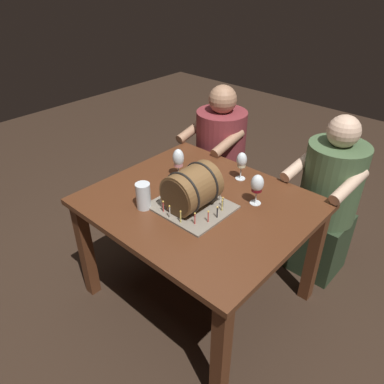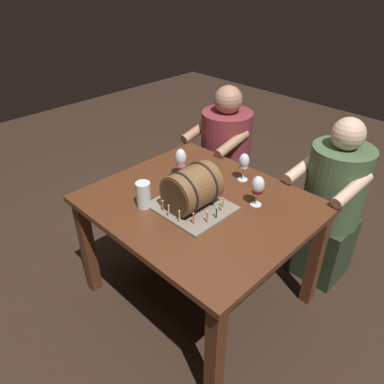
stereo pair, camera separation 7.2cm
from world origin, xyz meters
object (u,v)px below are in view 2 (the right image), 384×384
(dining_table, at_px, (200,216))
(wine_glass_red, at_px, (258,186))
(wine_glass_rose, at_px, (181,159))
(person_seated_right, at_px, (330,207))
(beer_pint, at_px, (144,196))
(person_seated_left, at_px, (225,161))
(barrel_cake, at_px, (192,190))
(wine_glass_white, at_px, (244,162))

(dining_table, distance_m, wine_glass_red, 0.39)
(wine_glass_red, bearing_deg, wine_glass_rose, -172.23)
(dining_table, xyz_separation_m, person_seated_right, (0.45, 0.75, -0.09))
(beer_pint, height_order, person_seated_right, person_seated_right)
(wine_glass_rose, relative_size, person_seated_left, 0.16)
(barrel_cake, height_order, wine_glass_red, barrel_cake)
(beer_pint, bearing_deg, dining_table, 53.81)
(dining_table, relative_size, person_seated_left, 1.05)
(person_seated_left, relative_size, person_seated_right, 1.00)
(barrel_cake, xyz_separation_m, beer_pint, (-0.19, -0.18, -0.04))
(wine_glass_rose, height_order, person_seated_right, person_seated_right)
(dining_table, xyz_separation_m, wine_glass_rose, (-0.28, 0.12, 0.23))
(barrel_cake, distance_m, beer_pint, 0.27)
(wine_glass_white, xyz_separation_m, beer_pint, (-0.21, -0.61, -0.05))
(barrel_cake, xyz_separation_m, wine_glass_rose, (-0.29, 0.20, 0.01))
(barrel_cake, distance_m, wine_glass_white, 0.43)
(wine_glass_rose, height_order, wine_glass_red, wine_glass_rose)
(person_seated_left, distance_m, person_seated_right, 0.89)
(barrel_cake, bearing_deg, dining_table, 97.63)
(barrel_cake, distance_m, person_seated_right, 0.98)
(wine_glass_white, xyz_separation_m, person_seated_left, (-0.47, 0.39, -0.31))
(wine_glass_white, bearing_deg, person_seated_left, 139.98)
(barrel_cake, relative_size, beer_pint, 2.68)
(barrel_cake, xyz_separation_m, wine_glass_white, (0.01, 0.43, 0.01))
(dining_table, bearing_deg, beer_pint, -126.19)
(barrel_cake, distance_m, wine_glass_rose, 0.35)
(beer_pint, bearing_deg, wine_glass_rose, 104.60)
(dining_table, bearing_deg, person_seated_left, 120.68)
(wine_glass_red, bearing_deg, dining_table, -141.66)
(person_seated_right, bearing_deg, wine_glass_rose, -139.12)
(wine_glass_red, distance_m, person_seated_right, 0.67)
(wine_glass_rose, xyz_separation_m, person_seated_right, (0.73, 0.63, -0.31))
(person_seated_right, bearing_deg, barrel_cake, -117.82)
(person_seated_left, xyz_separation_m, person_seated_right, (0.89, -0.00, -0.00))
(beer_pint, bearing_deg, barrel_cake, 42.50)
(wine_glass_rose, relative_size, beer_pint, 1.25)
(wine_glass_red, distance_m, person_seated_left, 0.94)
(dining_table, height_order, wine_glass_rose, wine_glass_rose)
(dining_table, distance_m, person_seated_right, 0.88)
(dining_table, height_order, barrel_cake, barrel_cake)
(wine_glass_rose, xyz_separation_m, person_seated_left, (-0.16, 0.63, -0.31))
(wine_glass_rose, distance_m, person_seated_right, 1.01)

